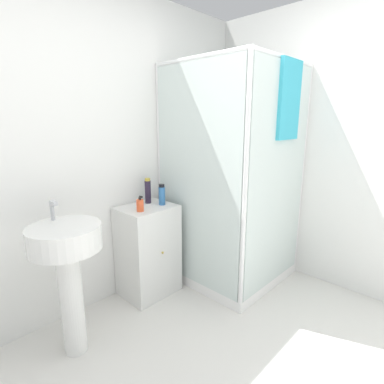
# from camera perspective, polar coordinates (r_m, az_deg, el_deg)

# --- Properties ---
(wall_back) EXTENTS (6.40, 0.06, 2.50)m
(wall_back) POSITION_cam_1_polar(r_m,az_deg,el_deg) (2.43, -19.96, 6.84)
(wall_back) COLOR white
(wall_back) RESTS_ON ground_plane
(shower_enclosure) EXTENTS (0.98, 1.01, 1.98)m
(shower_enclosure) POSITION_cam_1_polar(r_m,az_deg,el_deg) (2.87, 7.77, -6.82)
(shower_enclosure) COLOR white
(shower_enclosure) RESTS_ON ground_plane
(vanity_cabinet) EXTENTS (0.46, 0.39, 0.79)m
(vanity_cabinet) POSITION_cam_1_polar(r_m,az_deg,el_deg) (2.68, -8.37, -10.91)
(vanity_cabinet) COLOR silver
(vanity_cabinet) RESTS_ON ground_plane
(sink) EXTENTS (0.44, 0.44, 1.01)m
(sink) POSITION_cam_1_polar(r_m,az_deg,el_deg) (2.06, -22.64, -11.98)
(sink) COLOR white
(sink) RESTS_ON ground_plane
(soap_dispenser) EXTENTS (0.06, 0.06, 0.13)m
(soap_dispenser) POSITION_cam_1_polar(r_m,az_deg,el_deg) (2.41, -9.86, -2.48)
(soap_dispenser) COLOR #E5562D
(soap_dispenser) RESTS_ON vanity_cabinet
(shampoo_bottle_tall_black) EXTENTS (0.05, 0.05, 0.22)m
(shampoo_bottle_tall_black) POSITION_cam_1_polar(r_m,az_deg,el_deg) (2.63, -8.41, 0.19)
(shampoo_bottle_tall_black) COLOR #281E33
(shampoo_bottle_tall_black) RESTS_ON vanity_cabinet
(shampoo_bottle_blue) EXTENTS (0.06, 0.06, 0.18)m
(shampoo_bottle_blue) POSITION_cam_1_polar(r_m,az_deg,el_deg) (2.56, -5.76, -0.55)
(shampoo_bottle_blue) COLOR #2D66A3
(shampoo_bottle_blue) RESTS_ON vanity_cabinet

